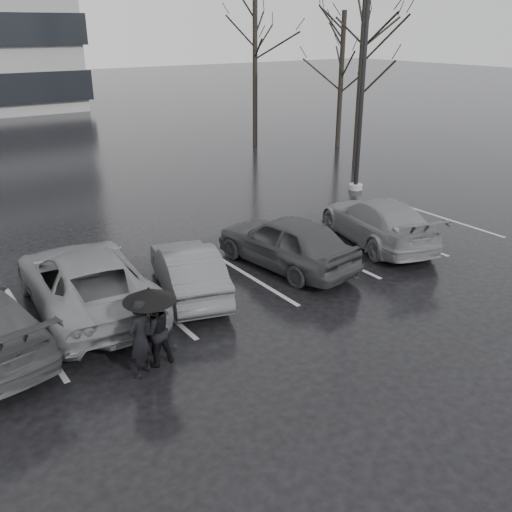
{
  "coord_description": "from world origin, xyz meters",
  "views": [
    {
      "loc": [
        -7.22,
        -9.51,
        6.29
      ],
      "look_at": [
        0.03,
        1.0,
        1.1
      ],
      "focal_mm": 40.0,
      "sensor_mm": 36.0,
      "label": 1
    }
  ],
  "objects": [
    {
      "name": "tree_north",
      "position": [
        11.0,
        17.0,
        4.25
      ],
      "size": [
        0.26,
        0.26,
        8.5
      ],
      "primitive_type": "cylinder",
      "color": "black",
      "rests_on": "ground"
    },
    {
      "name": "stall_stripes",
      "position": [
        -0.8,
        2.5,
        0.0
      ],
      "size": [
        19.72,
        5.0,
        0.0
      ],
      "color": "#A4A4A6",
      "rests_on": "ground"
    },
    {
      "name": "car_west_b",
      "position": [
        -3.62,
        2.72,
        0.75
      ],
      "size": [
        2.94,
        5.59,
        1.5
      ],
      "primitive_type": "imported",
      "rotation": [
        0.0,
        0.0,
        3.06
      ],
      "color": "#545457",
      "rests_on": "ground"
    },
    {
      "name": "pedestrian_right",
      "position": [
        -3.31,
        -0.34,
        0.74
      ],
      "size": [
        0.74,
        0.59,
        1.48
      ],
      "primitive_type": "imported",
      "rotation": [
        0.0,
        0.0,
        3.18
      ],
      "color": "black",
      "rests_on": "ground"
    },
    {
      "name": "car_main",
      "position": [
        1.82,
        2.12,
        0.75
      ],
      "size": [
        2.31,
        4.57,
        1.49
      ],
      "primitive_type": "imported",
      "rotation": [
        0.0,
        0.0,
        3.27
      ],
      "color": "black",
      "rests_on": "ground"
    },
    {
      "name": "car_west_a",
      "position": [
        -1.23,
        2.14,
        0.63
      ],
      "size": [
        2.34,
        4.06,
        1.27
      ],
      "primitive_type": "imported",
      "rotation": [
        0.0,
        0.0,
        2.86
      ],
      "color": "#303033",
      "rests_on": "ground"
    },
    {
      "name": "ground",
      "position": [
        0.0,
        0.0,
        0.0
      ],
      "size": [
        160.0,
        160.0,
        0.0
      ],
      "primitive_type": "plane",
      "color": "black",
      "rests_on": "ground"
    },
    {
      "name": "pedestrian_left",
      "position": [
        -3.71,
        -0.55,
        0.79
      ],
      "size": [
        0.69,
        0.63,
        1.59
      ],
      "primitive_type": "imported",
      "rotation": [
        0.0,
        0.0,
        3.69
      ],
      "color": "black",
      "rests_on": "ground"
    },
    {
      "name": "lamp_post",
      "position": [
        9.08,
        6.91,
        4.64
      ],
      "size": [
        0.55,
        0.55,
        10.13
      ],
      "rotation": [
        0.0,
        0.0,
        -0.25
      ],
      "color": "gray",
      "rests_on": "ground"
    },
    {
      "name": "tree_ne",
      "position": [
        14.5,
        14.0,
        3.5
      ],
      "size": [
        0.26,
        0.26,
        7.0
      ],
      "primitive_type": "cylinder",
      "color": "black",
      "rests_on": "ground"
    },
    {
      "name": "car_east",
      "position": [
        5.31,
        2.06,
        0.69
      ],
      "size": [
        3.14,
        5.13,
        1.39
      ],
      "primitive_type": "imported",
      "rotation": [
        0.0,
        0.0,
        2.87
      ],
      "color": "#545457",
      "rests_on": "ground"
    },
    {
      "name": "tree_east",
      "position": [
        12.0,
        10.0,
        4.0
      ],
      "size": [
        0.26,
        0.26,
        8.0
      ],
      "primitive_type": "cylinder",
      "color": "black",
      "rests_on": "ground"
    },
    {
      "name": "umbrella",
      "position": [
        -3.39,
        -0.41,
        1.57
      ],
      "size": [
        1.02,
        1.02,
        1.73
      ],
      "color": "black",
      "rests_on": "ground"
    }
  ]
}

